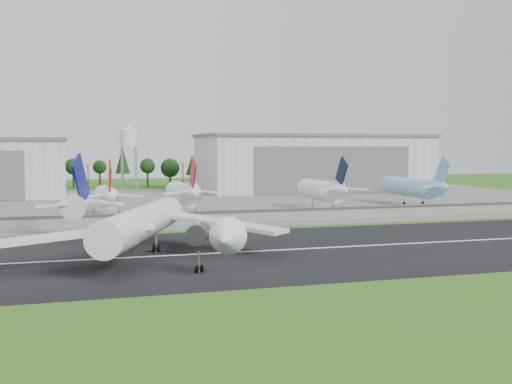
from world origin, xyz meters
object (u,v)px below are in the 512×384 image
object	(u,v)px
parked_jet_navy	(325,190)
parked_jet_red_b	(185,193)
main_airliner	(143,230)
parked_jet_red_a	(107,197)
parked_jet_skyblue	(416,187)

from	to	relation	value
parked_jet_navy	parked_jet_red_b	bearing A→B (deg)	-180.00
main_airliner	parked_jet_red_a	world-z (taller)	main_airliner
parked_jet_red_a	parked_jet_skyblue	bearing A→B (deg)	2.92
parked_jet_navy	parked_jet_skyblue	xyz separation A→B (m)	(34.59, 5.00, -0.03)
parked_jet_red_b	parked_jet_skyblue	world-z (taller)	parked_jet_skyblue
parked_jet_red_a	parked_jet_navy	xyz separation A→B (m)	(65.00, 0.07, 0.45)
main_airliner	parked_jet_red_b	bearing A→B (deg)	-85.17
main_airliner	parked_jet_skyblue	size ratio (longest dim) A/B	1.53
main_airliner	parked_jet_navy	size ratio (longest dim) A/B	1.83
main_airliner	parked_jet_red_a	xyz separation A→B (m)	(-1.57, 66.93, 1.07)
parked_jet_red_a	parked_jet_red_b	distance (m)	21.73
main_airliner	parked_jet_navy	bearing A→B (deg)	-111.86
main_airliner	parked_jet_red_a	size ratio (longest dim) A/B	1.83
parked_jet_red_a	parked_jet_red_b	size ratio (longest dim) A/B	1.00
parked_jet_red_b	parked_jet_navy	world-z (taller)	parked_jet_navy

